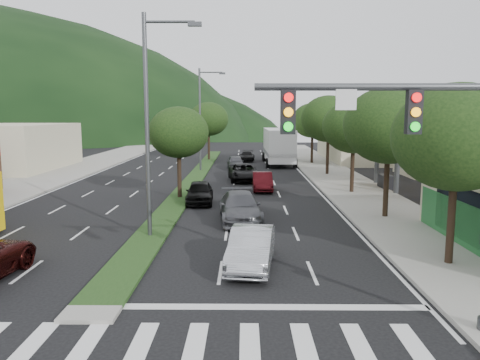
{
  "coord_description": "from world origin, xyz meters",
  "views": [
    {
      "loc": [
        4.36,
        -12.94,
        5.67
      ],
      "look_at": [
        4.1,
        14.38,
        1.78
      ],
      "focal_mm": 35.0,
      "sensor_mm": 36.0,
      "label": 1
    }
  ],
  "objects_px": {
    "tree_med_near": "(179,132)",
    "car_queue_f": "(247,156)",
    "tree_r_b": "(389,126)",
    "streetlight_mid": "(202,114)",
    "car_queue_e": "(236,162)",
    "car_queue_b": "(240,207)",
    "car_queue_a": "(200,192)",
    "sedan_silver": "(251,248)",
    "tree_r_a": "(457,137)",
    "car_queue_c": "(262,181)",
    "tree_r_e": "(313,121)",
    "streetlight_near": "(151,115)",
    "car_queue_d": "(244,172)",
    "traffic_signal": "(436,156)",
    "tree_r_d": "(328,119)",
    "motorhome": "(279,145)",
    "tree_r_c": "(354,127)",
    "tree_med_far": "(209,119)"
  },
  "relations": [
    {
      "from": "tree_r_a",
      "to": "car_queue_f",
      "type": "height_order",
      "value": "tree_r_a"
    },
    {
      "from": "sedan_silver",
      "to": "car_queue_e",
      "type": "distance_m",
      "value": 31.08
    },
    {
      "from": "streetlight_near",
      "to": "car_queue_a",
      "type": "distance_m",
      "value": 9.78
    },
    {
      "from": "tree_r_e",
      "to": "streetlight_mid",
      "type": "height_order",
      "value": "streetlight_mid"
    },
    {
      "from": "streetlight_mid",
      "to": "car_queue_e",
      "type": "height_order",
      "value": "streetlight_mid"
    },
    {
      "from": "tree_med_near",
      "to": "car_queue_f",
      "type": "xyz_separation_m",
      "value": [
        4.65,
        24.92,
        -3.83
      ]
    },
    {
      "from": "car_queue_e",
      "to": "sedan_silver",
      "type": "bearing_deg",
      "value": -92.15
    },
    {
      "from": "car_queue_c",
      "to": "motorhome",
      "type": "height_order",
      "value": "motorhome"
    },
    {
      "from": "tree_r_c",
      "to": "streetlight_near",
      "type": "xyz_separation_m",
      "value": [
        -11.79,
        -12.0,
        0.84
      ]
    },
    {
      "from": "tree_r_a",
      "to": "car_queue_c",
      "type": "distance_m",
      "value": 18.95
    },
    {
      "from": "streetlight_mid",
      "to": "sedan_silver",
      "type": "xyz_separation_m",
      "value": [
        4.41,
        -29.1,
        -4.86
      ]
    },
    {
      "from": "tree_r_e",
      "to": "streetlight_mid",
      "type": "distance_m",
      "value": 13.73
    },
    {
      "from": "tree_r_d",
      "to": "tree_med_near",
      "type": "height_order",
      "value": "tree_r_d"
    },
    {
      "from": "streetlight_near",
      "to": "car_queue_d",
      "type": "height_order",
      "value": "streetlight_near"
    },
    {
      "from": "car_queue_c",
      "to": "tree_med_near",
      "type": "bearing_deg",
      "value": -149.52
    },
    {
      "from": "traffic_signal",
      "to": "streetlight_near",
      "type": "relative_size",
      "value": 0.7
    },
    {
      "from": "traffic_signal",
      "to": "tree_r_d",
      "type": "height_order",
      "value": "tree_r_d"
    },
    {
      "from": "tree_r_a",
      "to": "tree_r_d",
      "type": "bearing_deg",
      "value": 90.0
    },
    {
      "from": "tree_r_a",
      "to": "tree_r_d",
      "type": "xyz_separation_m",
      "value": [
        0.0,
        26.0,
        0.36
      ]
    },
    {
      "from": "streetlight_near",
      "to": "car_queue_c",
      "type": "xyz_separation_m",
      "value": [
        5.49,
        13.38,
        -4.91
      ]
    },
    {
      "from": "car_queue_b",
      "to": "car_queue_a",
      "type": "bearing_deg",
      "value": 112.77
    },
    {
      "from": "tree_r_e",
      "to": "sedan_silver",
      "type": "bearing_deg",
      "value": -101.56
    },
    {
      "from": "traffic_signal",
      "to": "tree_r_b",
      "type": "bearing_deg",
      "value": 77.63
    },
    {
      "from": "streetlight_near",
      "to": "tree_med_far",
      "type": "bearing_deg",
      "value": 90.33
    },
    {
      "from": "streetlight_mid",
      "to": "car_queue_a",
      "type": "distance_m",
      "value": 17.37
    },
    {
      "from": "tree_r_b",
      "to": "tree_r_c",
      "type": "bearing_deg",
      "value": 90.0
    },
    {
      "from": "tree_r_a",
      "to": "car_queue_f",
      "type": "relative_size",
      "value": 1.6
    },
    {
      "from": "traffic_signal",
      "to": "tree_r_b",
      "type": "xyz_separation_m",
      "value": [
        2.97,
        13.54,
        0.39
      ]
    },
    {
      "from": "streetlight_mid",
      "to": "motorhome",
      "type": "distance_m",
      "value": 10.98
    },
    {
      "from": "tree_r_d",
      "to": "car_queue_f",
      "type": "relative_size",
      "value": 1.73
    },
    {
      "from": "tree_med_far",
      "to": "sedan_silver",
      "type": "relative_size",
      "value": 1.58
    },
    {
      "from": "streetlight_near",
      "to": "car_queue_f",
      "type": "relative_size",
      "value": 2.41
    },
    {
      "from": "tree_r_b",
      "to": "car_queue_b",
      "type": "relative_size",
      "value": 1.34
    },
    {
      "from": "streetlight_near",
      "to": "car_queue_b",
      "type": "xyz_separation_m",
      "value": [
        3.92,
        3.38,
        -4.83
      ]
    },
    {
      "from": "tree_r_b",
      "to": "tree_med_far",
      "type": "height_order",
      "value": "tree_r_b"
    },
    {
      "from": "car_queue_a",
      "to": "sedan_silver",
      "type": "bearing_deg",
      "value": -78.76
    },
    {
      "from": "car_queue_d",
      "to": "tree_r_d",
      "type": "bearing_deg",
      "value": 19.77
    },
    {
      "from": "tree_r_d",
      "to": "motorhome",
      "type": "height_order",
      "value": "tree_r_d"
    },
    {
      "from": "tree_r_e",
      "to": "car_queue_f",
      "type": "distance_m",
      "value": 9.0
    },
    {
      "from": "car_queue_c",
      "to": "streetlight_mid",
      "type": "bearing_deg",
      "value": 115.1
    },
    {
      "from": "car_queue_d",
      "to": "car_queue_e",
      "type": "relative_size",
      "value": 1.28
    },
    {
      "from": "tree_med_far",
      "to": "car_queue_e",
      "type": "xyz_separation_m",
      "value": [
        3.44,
        -9.04,
        -4.32
      ]
    },
    {
      "from": "tree_r_b",
      "to": "sedan_silver",
      "type": "bearing_deg",
      "value": -132.34
    },
    {
      "from": "tree_r_b",
      "to": "streetlight_mid",
      "type": "bearing_deg",
      "value": 119.32
    },
    {
      "from": "tree_r_d",
      "to": "car_queue_d",
      "type": "distance_m",
      "value": 9.62
    },
    {
      "from": "car_queue_c",
      "to": "tree_r_a",
      "type": "bearing_deg",
      "value": -70.26
    },
    {
      "from": "traffic_signal",
      "to": "tree_med_far",
      "type": "bearing_deg",
      "value": 101.22
    },
    {
      "from": "sedan_silver",
      "to": "car_queue_b",
      "type": "height_order",
      "value": "car_queue_b"
    },
    {
      "from": "tree_med_near",
      "to": "car_queue_f",
      "type": "relative_size",
      "value": 1.45
    },
    {
      "from": "car_queue_b",
      "to": "streetlight_mid",
      "type": "bearing_deg",
      "value": 95.32
    }
  ]
}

